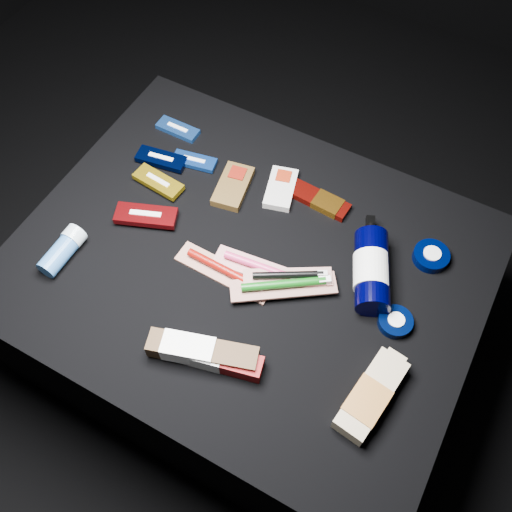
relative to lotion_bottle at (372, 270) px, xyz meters
The scene contains 21 objects.
ground 0.51m from the lotion_bottle, 160.75° to the right, with size 3.00×3.00×0.00m, color black.
cloth_table 0.35m from the lotion_bottle, 160.75° to the right, with size 0.98×0.78×0.40m, color black.
luna_bar_0 0.60m from the lotion_bottle, 164.39° to the left, with size 0.11×0.04×0.01m.
luna_bar_1 0.50m from the lotion_bottle, 169.27° to the left, with size 0.11×0.06×0.01m.
luna_bar_2 0.56m from the lotion_bottle, behind, with size 0.12×0.06×0.02m.
luna_bar_3 0.52m from the lotion_bottle, behind, with size 0.12×0.06×0.02m.
luna_bar_4 0.50m from the lotion_bottle, 168.65° to the right, with size 0.14×0.10×0.02m.
clif_bar_0 0.38m from the lotion_bottle, 168.55° to the left, with size 0.09×0.13×0.02m.
clif_bar_1 0.30m from the lotion_bottle, 155.74° to the left, with size 0.09×0.13×0.02m.
power_bar 0.22m from the lotion_bottle, 143.09° to the left, with size 0.15×0.06×0.02m.
lotion_bottle is the anchor object (origin of this frame).
cream_tin_upper 0.15m from the lotion_bottle, 48.53° to the left, with size 0.08×0.08×0.02m.
cream_tin_lower 0.11m from the lotion_bottle, 39.82° to the right, with size 0.07×0.07×0.02m.
bodywash_bottle 0.26m from the lotion_bottle, 67.31° to the right, with size 0.08×0.19×0.04m.
deodorant_stick 0.65m from the lotion_bottle, 156.37° to the right, with size 0.05×0.11×0.05m.
toothbrush_pack_0 0.30m from the lotion_bottle, 153.61° to the right, with size 0.22×0.06×0.02m.
toothbrush_pack_1 0.23m from the lotion_bottle, 155.30° to the right, with size 0.21×0.07×0.02m.
toothbrush_pack_2 0.18m from the lotion_bottle, 142.30° to the right, with size 0.21×0.17×0.02m.
toothbrush_pack_3 0.17m from the lotion_bottle, 148.06° to the right, with size 0.18×0.13×0.02m.
toothpaste_carton_red 0.37m from the lotion_bottle, 122.82° to the right, with size 0.20×0.09×0.04m.
toothpaste_carton_green 0.39m from the lotion_bottle, 125.20° to the right, with size 0.22×0.11×0.04m.
Camera 1 is at (0.31, -0.54, 1.45)m, focal length 40.00 mm.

